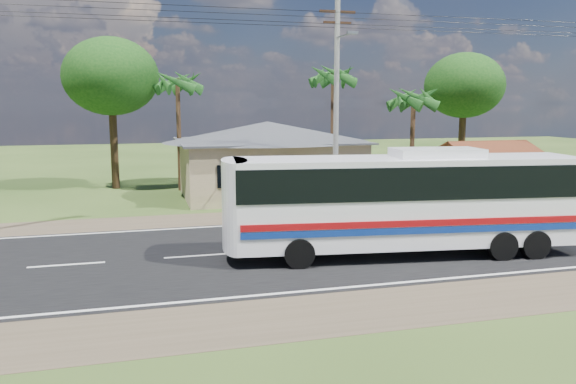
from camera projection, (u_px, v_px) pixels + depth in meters
name	position (u px, v px, depth m)	size (l,w,h in m)	color
ground	(318.00, 248.00, 21.40)	(120.00, 120.00, 0.00)	#294117
road	(318.00, 248.00, 21.39)	(120.00, 16.00, 0.03)	black
house	(268.00, 151.00, 33.64)	(12.40, 10.00, 5.00)	tan
waiting_shed	(487.00, 151.00, 32.38)	(5.20, 4.48, 3.35)	#3C2316
concrete_barrier	(501.00, 199.00, 29.72)	(7.00, 0.30, 0.90)	#9E9E99
utility_poles	(330.00, 97.00, 27.36)	(32.80, 2.22, 11.00)	#9E9E99
palm_near	(414.00, 99.00, 33.41)	(2.80, 2.80, 6.70)	#47301E
palm_mid	(333.00, 77.00, 36.60)	(2.80, 2.80, 8.20)	#47301E
palm_far	(177.00, 83.00, 34.61)	(2.80, 2.80, 7.70)	#47301E
tree_behind_house	(111.00, 77.00, 35.44)	(6.00, 6.00, 9.61)	#47301E
tree_behind_shed	(464.00, 86.00, 39.68)	(5.60, 5.60, 9.02)	#47301E
coach_bus	(408.00, 195.00, 20.16)	(12.69, 4.13, 3.87)	white
motorcycle	(514.00, 195.00, 31.12)	(0.61, 1.74, 0.92)	black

